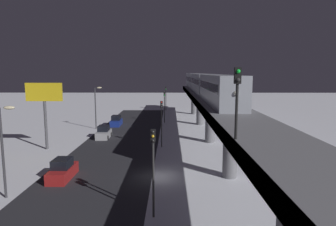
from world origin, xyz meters
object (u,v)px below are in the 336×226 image
rail_signal (237,91)px  traffic_light_mid (162,117)px  sedan_silver (104,133)px  sedan_red_2 (63,171)px  commercial_billboard (44,99)px  sedan_blue (116,121)px  traffic_light_near (153,160)px  traffic_light_far (164,102)px  subway_train (202,83)px  traffic_light_distant (166,95)px

rail_signal → traffic_light_mid: size_ratio=0.62×
sedan_silver → sedan_red_2: 17.98m
sedan_silver → sedan_red_2: size_ratio=0.95×
traffic_light_mid → commercial_billboard: commercial_billboard is taller
commercial_billboard → sedan_red_2: bearing=119.0°
sedan_blue → traffic_light_near: bearing=104.3°
sedan_blue → traffic_light_far: size_ratio=0.67×
subway_train → sedan_red_2: size_ratio=12.81×
sedan_red_2 → traffic_light_far: traffic_light_far is taller
rail_signal → sedan_silver: (14.16, -29.35, -8.51)m
subway_train → traffic_light_mid: size_ratio=8.67×
traffic_light_distant → commercial_billboard: (15.43, 41.05, 2.63)m
subway_train → sedan_red_2: (16.34, 26.35, -7.55)m
sedan_blue → sedan_red_2: same height
sedan_blue → traffic_light_distant: bearing=-111.8°
sedan_blue → traffic_light_mid: traffic_light_mid is taller
traffic_light_near → rail_signal: bearing=142.8°
traffic_light_mid → traffic_light_near: bearing=90.0°
traffic_light_distant → commercial_billboard: commercial_billboard is taller
sedan_silver → traffic_light_far: bearing=-123.2°
traffic_light_near → sedan_blue: bearing=-75.7°
sedan_blue → rail_signal: bearing=109.4°
traffic_light_far → traffic_light_distant: size_ratio=1.00×
subway_train → sedan_red_2: 31.92m
traffic_light_mid → commercial_billboard: 15.69m
sedan_red_2 → traffic_light_distant: bearing=-100.1°
subway_train → commercial_billboard: 27.22m
subway_train → commercial_billboard: bearing=34.2°
commercial_billboard → traffic_light_near: bearing=129.4°
traffic_light_near → traffic_light_mid: (0.00, -19.94, 0.00)m
sedan_blue → traffic_light_near: 37.84m
sedan_red_2 → traffic_light_mid: (-9.30, -12.25, 3.40)m
sedan_blue → traffic_light_mid: (-9.30, 16.59, 3.40)m
traffic_light_far → traffic_light_distant: (0.00, -19.94, 0.00)m
traffic_light_near → traffic_light_distant: (0.00, -59.81, 0.00)m
subway_train → traffic_light_mid: bearing=63.5°
rail_signal → commercial_billboard: 30.35m
traffic_light_far → sedan_silver: bearing=56.8°
rail_signal → traffic_light_far: size_ratio=0.62×
traffic_light_mid → traffic_light_far: (0.00, -19.94, 0.00)m
sedan_blue → traffic_light_near: size_ratio=0.67×
traffic_light_distant → traffic_light_mid: bearing=90.0°
traffic_light_near → traffic_light_far: size_ratio=1.00×
traffic_light_near → commercial_billboard: commercial_billboard is taller
rail_signal → sedan_silver: bearing=-64.2°
subway_train → traffic_light_near: size_ratio=8.67×
traffic_light_mid → sedan_silver: bearing=-31.6°
subway_train → sedan_blue: bearing=-8.7°
sedan_silver → sedan_blue: 10.86m
sedan_silver → traffic_light_near: 27.51m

